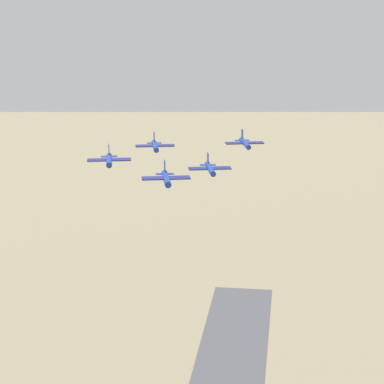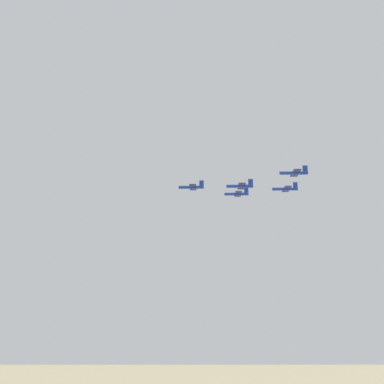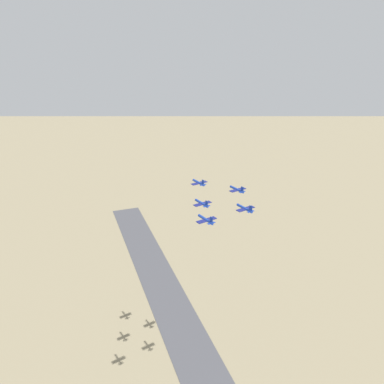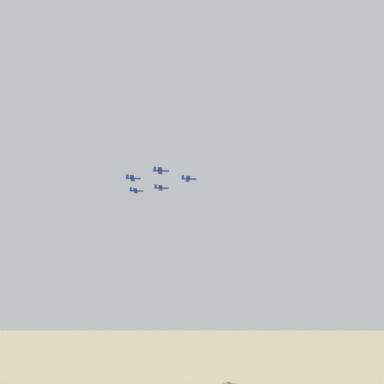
{
  "view_description": "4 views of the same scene",
  "coord_description": "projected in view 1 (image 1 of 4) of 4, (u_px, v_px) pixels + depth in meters",
  "views": [
    {
      "loc": [
        86.17,
        -116.82,
        151.2
      ],
      "look_at": [
        -30.97,
        -47.31,
        115.31
      ],
      "focal_mm": 70.0,
      "sensor_mm": 36.0,
      "label": 1
    },
    {
      "loc": [
        46.5,
        124.92,
        67.95
      ],
      "look_at": [
        -30.72,
        -56.21,
        117.89
      ],
      "focal_mm": 50.0,
      "sensor_mm": 36.0,
      "label": 2
    },
    {
      "loc": [
        -119.46,
        97.84,
        184.82
      ],
      "look_at": [
        -25.46,
        -53.7,
        113.08
      ],
      "focal_mm": 35.0,
      "sensor_mm": 36.0,
      "label": 3
    },
    {
      "loc": [
        -111.71,
        -205.54,
        36.62
      ],
      "look_at": [
        -24.46,
        -49.06,
        112.62
      ],
      "focal_mm": 28.0,
      "sensor_mm": 36.0,
      "label": 4
    }
  ],
  "objects": [
    {
      "name": "jet_0",
      "position": [
        166.0,
        178.0,
        135.75
      ],
      "size": [
        9.31,
        9.08,
        3.18
      ],
      "rotation": [
        0.0,
        0.0,
        4.28
      ],
      "color": "#19389E"
    },
    {
      "name": "jet_4",
      "position": [
        155.0,
        146.0,
        169.74
      ],
      "size": [
        9.31,
        9.08,
        3.18
      ],
      "rotation": [
        0.0,
        0.0,
        4.28
      ],
      "color": "#19389E"
    },
    {
      "name": "jet_3",
      "position": [
        245.0,
        143.0,
        171.79
      ],
      "size": [
        9.31,
        9.08,
        3.18
      ],
      "rotation": [
        0.0,
        0.0,
        4.28
      ],
      "color": "#19389E"
    },
    {
      "name": "jet_1",
      "position": [
        210.0,
        168.0,
        154.31
      ],
      "size": [
        9.31,
        9.08,
        3.18
      ],
      "rotation": [
        0.0,
        0.0,
        4.28
      ],
      "color": "#19389E"
    },
    {
      "name": "jet_2",
      "position": [
        109.0,
        160.0,
        151.62
      ],
      "size": [
        9.31,
        9.08,
        3.18
      ],
      "rotation": [
        0.0,
        0.0,
        4.28
      ],
      "color": "#19389E"
    }
  ]
}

